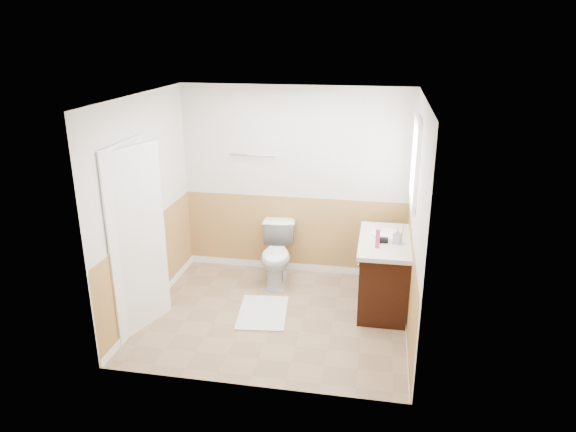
% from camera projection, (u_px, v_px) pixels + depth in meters
% --- Properties ---
extents(floor, '(3.00, 3.00, 0.00)m').
position_uv_depth(floor, '(276.00, 316.00, 6.15)').
color(floor, '#8C7051').
rests_on(floor, ground).
extents(ceiling, '(3.00, 3.00, 0.00)m').
position_uv_depth(ceiling, '(274.00, 97.00, 5.32)').
color(ceiling, white).
rests_on(ceiling, floor).
extents(wall_back, '(3.00, 0.00, 3.00)m').
position_uv_depth(wall_back, '(295.00, 182.00, 6.94)').
color(wall_back, silver).
rests_on(wall_back, floor).
extents(wall_front, '(3.00, 0.00, 3.00)m').
position_uv_depth(wall_front, '(244.00, 263.00, 4.53)').
color(wall_front, silver).
rests_on(wall_front, floor).
extents(wall_left, '(0.00, 3.00, 3.00)m').
position_uv_depth(wall_left, '(145.00, 207.00, 5.99)').
color(wall_left, silver).
rests_on(wall_left, floor).
extents(wall_right, '(0.00, 3.00, 3.00)m').
position_uv_depth(wall_right, '(416.00, 223.00, 5.48)').
color(wall_right, silver).
rests_on(wall_right, floor).
extents(wainscot_back, '(3.00, 0.00, 3.00)m').
position_uv_depth(wainscot_back, '(294.00, 236.00, 7.18)').
color(wainscot_back, '#B88949').
rests_on(wainscot_back, floor).
extents(wainscot_front, '(3.00, 0.00, 3.00)m').
position_uv_depth(wainscot_front, '(247.00, 338.00, 4.79)').
color(wainscot_front, '#B88949').
rests_on(wainscot_front, floor).
extents(wainscot_left, '(0.00, 2.60, 2.60)m').
position_uv_depth(wainscot_left, '(152.00, 267.00, 6.24)').
color(wainscot_left, '#B88949').
rests_on(wainscot_left, floor).
extents(wainscot_right, '(0.00, 2.60, 2.60)m').
position_uv_depth(wainscot_right, '(410.00, 288.00, 5.73)').
color(wainscot_right, '#B88949').
rests_on(wainscot_right, floor).
extents(toilet, '(0.51, 0.79, 0.77)m').
position_uv_depth(toilet, '(277.00, 255.00, 6.87)').
color(toilet, silver).
rests_on(toilet, floor).
extents(bath_mat, '(0.64, 0.86, 0.02)m').
position_uv_depth(bath_mat, '(263.00, 312.00, 6.20)').
color(bath_mat, silver).
rests_on(bath_mat, floor).
extents(vanity_cabinet, '(0.55, 1.10, 0.80)m').
position_uv_depth(vanity_cabinet, '(384.00, 275.00, 6.26)').
color(vanity_cabinet, black).
rests_on(vanity_cabinet, floor).
extents(vanity_knob_left, '(0.03, 0.03, 0.03)m').
position_uv_depth(vanity_knob_left, '(359.00, 265.00, 6.17)').
color(vanity_knob_left, silver).
rests_on(vanity_knob_left, vanity_cabinet).
extents(vanity_knob_right, '(0.03, 0.03, 0.03)m').
position_uv_depth(vanity_knob_right, '(359.00, 258.00, 6.36)').
color(vanity_knob_right, silver).
rests_on(vanity_knob_right, vanity_cabinet).
extents(countertop, '(0.60, 1.15, 0.05)m').
position_uv_depth(countertop, '(385.00, 242.00, 6.12)').
color(countertop, beige).
rests_on(countertop, vanity_cabinet).
extents(sink_basin, '(0.36, 0.36, 0.02)m').
position_uv_depth(sink_basin, '(386.00, 234.00, 6.25)').
color(sink_basin, white).
rests_on(sink_basin, countertop).
extents(faucet, '(0.02, 0.02, 0.14)m').
position_uv_depth(faucet, '(402.00, 230.00, 6.20)').
color(faucet, white).
rests_on(faucet, countertop).
extents(lotion_bottle, '(0.05, 0.05, 0.22)m').
position_uv_depth(lotion_bottle, '(378.00, 239.00, 5.85)').
color(lotion_bottle, '#CB3475').
rests_on(lotion_bottle, countertop).
extents(soap_dispenser, '(0.11, 0.11, 0.18)m').
position_uv_depth(soap_dispenser, '(397.00, 236.00, 5.98)').
color(soap_dispenser, '#8B949C').
rests_on(soap_dispenser, countertop).
extents(hair_dryer_body, '(0.14, 0.07, 0.07)m').
position_uv_depth(hair_dryer_body, '(382.00, 240.00, 6.02)').
color(hair_dryer_body, black).
rests_on(hair_dryer_body, countertop).
extents(hair_dryer_handle, '(0.03, 0.03, 0.07)m').
position_uv_depth(hair_dryer_handle, '(379.00, 243.00, 6.00)').
color(hair_dryer_handle, black).
rests_on(hair_dryer_handle, countertop).
extents(mirror_panel, '(0.02, 0.35, 0.90)m').
position_uv_depth(mirror_panel, '(412.00, 169.00, 6.41)').
color(mirror_panel, silver).
rests_on(mirror_panel, wall_right).
extents(window_frame, '(0.04, 0.80, 1.00)m').
position_uv_depth(window_frame, '(415.00, 162.00, 5.87)').
color(window_frame, white).
rests_on(window_frame, wall_right).
extents(window_glass, '(0.01, 0.70, 0.90)m').
position_uv_depth(window_glass, '(416.00, 162.00, 5.87)').
color(window_glass, white).
rests_on(window_glass, wall_right).
extents(door, '(0.29, 0.78, 2.04)m').
position_uv_depth(door, '(138.00, 241.00, 5.63)').
color(door, white).
rests_on(door, wall_left).
extents(door_frame, '(0.02, 0.92, 2.10)m').
position_uv_depth(door_frame, '(131.00, 239.00, 5.64)').
color(door_frame, white).
rests_on(door_frame, wall_left).
extents(door_knob, '(0.06, 0.06, 0.06)m').
position_uv_depth(door_knob, '(156.00, 236.00, 5.95)').
color(door_knob, silver).
rests_on(door_knob, door).
extents(towel_bar, '(0.62, 0.02, 0.02)m').
position_uv_depth(towel_bar, '(253.00, 155.00, 6.87)').
color(towel_bar, silver).
rests_on(towel_bar, wall_back).
extents(tp_holder_bar, '(0.14, 0.02, 0.02)m').
position_uv_depth(tp_holder_bar, '(286.00, 223.00, 7.08)').
color(tp_holder_bar, silver).
rests_on(tp_holder_bar, wall_back).
extents(tp_roll, '(0.10, 0.11, 0.11)m').
position_uv_depth(tp_roll, '(286.00, 223.00, 7.08)').
color(tp_roll, white).
rests_on(tp_roll, tp_holder_bar).
extents(tp_sheet, '(0.10, 0.01, 0.16)m').
position_uv_depth(tp_sheet, '(286.00, 231.00, 7.11)').
color(tp_sheet, white).
rests_on(tp_sheet, tp_roll).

